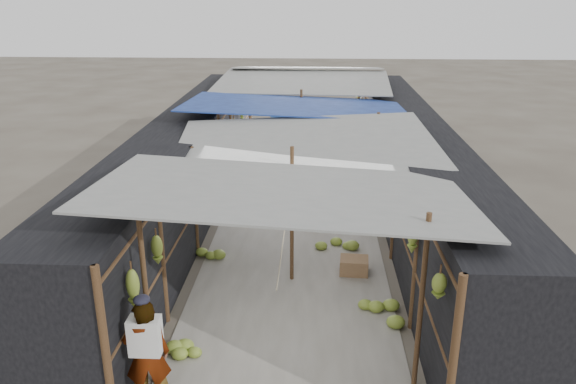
% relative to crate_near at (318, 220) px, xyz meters
% --- Properties ---
extents(ground, '(80.00, 80.00, 0.00)m').
position_rel_crate_near_xyz_m(ground, '(-0.50, -5.62, -0.15)').
color(ground, '#6B6356').
rests_on(ground, ground).
extents(aisle_slab, '(3.60, 16.00, 0.02)m').
position_rel_crate_near_xyz_m(aisle_slab, '(-0.50, 0.88, -0.14)').
color(aisle_slab, '#9E998E').
rests_on(aisle_slab, ground).
extents(stall_left, '(1.40, 15.00, 2.30)m').
position_rel_crate_near_xyz_m(stall_left, '(-3.20, 0.88, 1.00)').
color(stall_left, black).
rests_on(stall_left, ground).
extents(stall_right, '(1.40, 15.00, 2.30)m').
position_rel_crate_near_xyz_m(stall_right, '(2.20, 0.88, 1.00)').
color(stall_right, black).
rests_on(stall_right, ground).
extents(crate_near, '(0.55, 0.46, 0.30)m').
position_rel_crate_near_xyz_m(crate_near, '(0.00, 0.00, 0.00)').
color(crate_near, '#946C4B').
rests_on(crate_near, ground).
extents(crate_mid, '(0.57, 0.47, 0.32)m').
position_rel_crate_near_xyz_m(crate_mid, '(0.68, -2.31, 0.01)').
color(crate_mid, '#946C4B').
rests_on(crate_mid, ground).
extents(crate_back, '(0.50, 0.42, 0.31)m').
position_rel_crate_near_xyz_m(crate_back, '(-1.00, 1.85, 0.00)').
color(crate_back, '#946C4B').
rests_on(crate_back, ground).
extents(black_basin, '(0.64, 0.64, 0.19)m').
position_rel_crate_near_xyz_m(black_basin, '(0.67, 1.16, -0.05)').
color(black_basin, black).
rests_on(black_basin, ground).
extents(vendor_elderly, '(0.65, 0.51, 1.58)m').
position_rel_crate_near_xyz_m(vendor_elderly, '(-2.19, -6.12, 0.64)').
color(vendor_elderly, white).
rests_on(vendor_elderly, ground).
extents(shopper_blue, '(1.10, 1.05, 1.78)m').
position_rel_crate_near_xyz_m(shopper_blue, '(-0.39, 1.79, 0.74)').
color(shopper_blue, '#215DA6').
rests_on(shopper_blue, ground).
extents(vendor_seated, '(0.45, 0.68, 0.99)m').
position_rel_crate_near_xyz_m(vendor_seated, '(0.37, 4.76, 0.34)').
color(vendor_seated, '#514D46').
rests_on(vendor_seated, ground).
extents(market_canopy, '(5.62, 15.20, 2.77)m').
position_rel_crate_near_xyz_m(market_canopy, '(-0.47, 1.22, 2.25)').
color(market_canopy, brown).
rests_on(market_canopy, ground).
extents(hanging_bananas, '(3.95, 14.09, 0.78)m').
position_rel_crate_near_xyz_m(hanging_bananas, '(-0.59, 0.85, 1.49)').
color(hanging_bananas, olive).
rests_on(hanging_bananas, ground).
extents(floor_bananas, '(4.00, 9.82, 0.35)m').
position_rel_crate_near_xyz_m(floor_bananas, '(-0.02, 0.06, 0.01)').
color(floor_bananas, olive).
rests_on(floor_bananas, ground).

